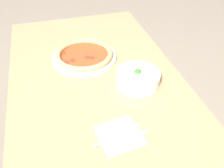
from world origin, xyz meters
The scene contains 6 objects.
dining_table centered at (0.00, 0.00, 0.67)m, with size 1.38×0.80×0.78m.
pizza centered at (-0.18, -0.02, 0.79)m, with size 0.33×0.33×0.04m.
bowl centered at (0.09, 0.18, 0.81)m, with size 0.20×0.20×0.08m.
napkin centered at (0.36, 0.01, 0.78)m, with size 0.17×0.17×0.00m.
fork centered at (0.34, 0.01, 0.78)m, with size 0.02×0.17×0.00m.
knife centered at (0.38, 0.00, 0.78)m, with size 0.02×0.21×0.01m.
Camera 1 is at (0.92, -0.18, 1.50)m, focal length 40.00 mm.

